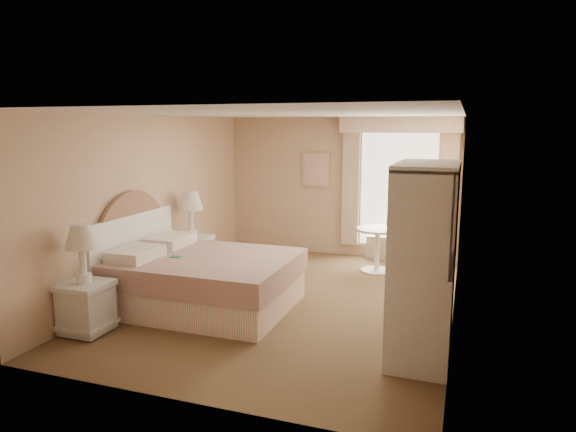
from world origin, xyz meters
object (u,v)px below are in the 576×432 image
at_px(bed, 196,278).
at_px(cafe_chair, 399,233).
at_px(nightstand_near, 85,293).
at_px(armoire, 424,277).
at_px(nightstand_far, 192,245).
at_px(round_table, 377,243).

relative_size(bed, cafe_chair, 2.49).
bearing_deg(nightstand_near, armoire, 10.83).
bearing_deg(bed, armoire, -10.10).
relative_size(nightstand_far, armoire, 0.67).
relative_size(bed, nightstand_near, 1.84).
distance_m(nightstand_near, armoire, 3.74).
relative_size(round_table, armoire, 0.36).
xyz_separation_m(round_table, cafe_chair, (0.26, 0.64, 0.05)).
distance_m(nightstand_far, armoire, 4.04).
relative_size(bed, nightstand_far, 1.72).
xyz_separation_m(cafe_chair, armoire, (0.69, -3.56, 0.29)).
bearing_deg(nightstand_near, bed, 59.16).
height_order(bed, nightstand_near, bed).
relative_size(nightstand_near, cafe_chair, 1.35).
bearing_deg(cafe_chair, nightstand_far, -163.02).
relative_size(cafe_chair, armoire, 0.46).
bearing_deg(armoire, nightstand_near, -169.17).
distance_m(nightstand_near, cafe_chair, 5.19).
xyz_separation_m(nightstand_near, round_table, (2.70, 3.62, 0.01)).
height_order(bed, round_table, bed).
relative_size(nightstand_near, armoire, 0.63).
height_order(nightstand_near, cafe_chair, nightstand_near).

